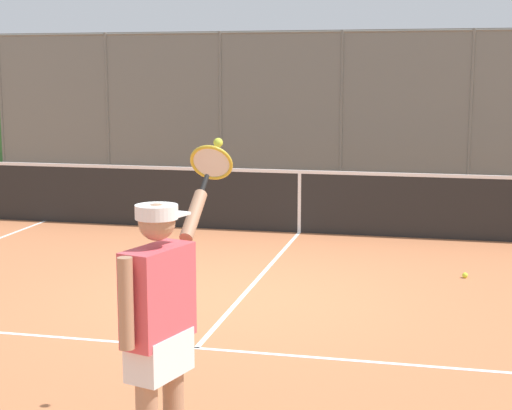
% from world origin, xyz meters
% --- Properties ---
extents(ground_plane, '(60.00, 60.00, 0.00)m').
position_xyz_m(ground_plane, '(0.00, 0.00, 0.00)').
color(ground_plane, '#B76B42').
extents(court_line_markings, '(8.54, 9.77, 0.01)m').
position_xyz_m(court_line_markings, '(0.00, 2.01, 0.00)').
color(court_line_markings, white).
rests_on(court_line_markings, ground).
extents(fence_backdrop, '(18.85, 1.37, 3.29)m').
position_xyz_m(fence_backdrop, '(0.00, -9.44, 1.49)').
color(fence_backdrop, slate).
rests_on(fence_backdrop, ground).
extents(tennis_net, '(10.97, 0.09, 1.07)m').
position_xyz_m(tennis_net, '(0.00, -3.68, 0.49)').
color(tennis_net, '#2D2D2D').
rests_on(tennis_net, ground).
extents(tennis_player, '(0.39, 1.41, 1.98)m').
position_xyz_m(tennis_player, '(-0.48, 3.93, 0.99)').
color(tennis_player, black).
rests_on(tennis_player, ground).
extents(tennis_ball_near_baseline, '(0.07, 0.07, 0.07)m').
position_xyz_m(tennis_ball_near_baseline, '(-2.40, -1.41, 0.03)').
color(tennis_ball_near_baseline, '#CCDB33').
rests_on(tennis_ball_near_baseline, ground).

